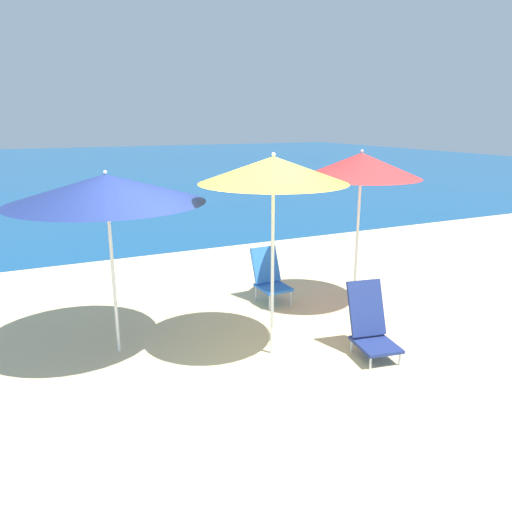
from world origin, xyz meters
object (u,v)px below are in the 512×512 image
beach_chair_blue (269,276)px  beach_chair_navy (370,325)px  beach_umbrella_yellow (273,170)px  beach_umbrella_red (361,166)px  beach_umbrella_navy (106,189)px

beach_chair_blue → beach_chair_navy: 1.99m
beach_umbrella_yellow → beach_umbrella_red: (1.72, 0.81, -0.08)m
beach_umbrella_navy → beach_umbrella_yellow: size_ratio=0.93×
beach_chair_blue → beach_chair_navy: (0.26, -1.98, -0.03)m
beach_umbrella_yellow → beach_chair_navy: 2.03m
beach_umbrella_navy → beach_umbrella_red: 3.28m
beach_umbrella_navy → beach_umbrella_yellow: bearing=-27.0°
beach_umbrella_yellow → beach_chair_blue: (0.74, 1.51, -1.67)m
beach_umbrella_yellow → beach_umbrella_red: 1.90m
beach_umbrella_yellow → beach_chair_navy: beach_umbrella_yellow is taller
beach_umbrella_red → beach_chair_blue: size_ratio=2.83×
beach_umbrella_navy → beach_chair_blue: (2.29, 0.72, -1.48)m
beach_chair_blue → beach_chair_navy: bearing=-84.4°
beach_umbrella_navy → beach_chair_blue: size_ratio=2.69×
beach_umbrella_navy → beach_umbrella_yellow: 1.75m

